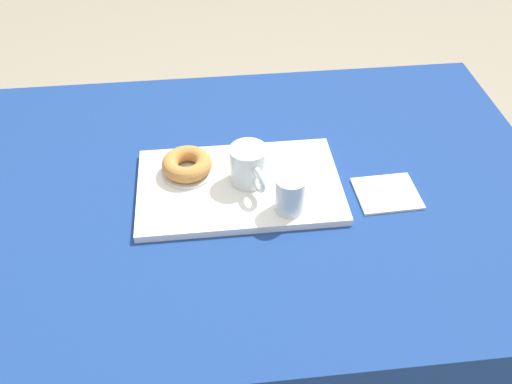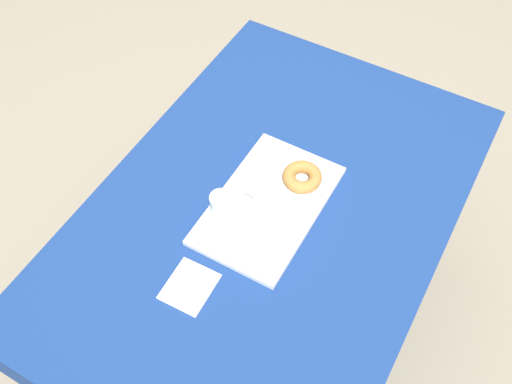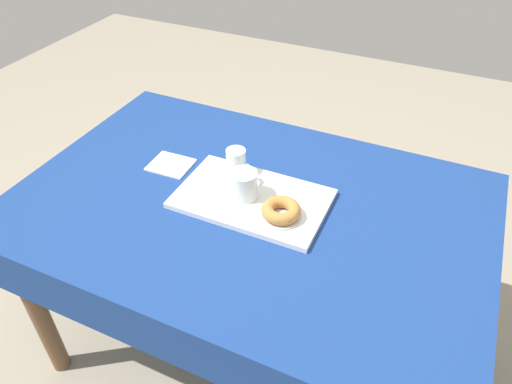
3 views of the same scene
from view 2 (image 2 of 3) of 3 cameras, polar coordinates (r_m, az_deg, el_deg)
name	(u,v)px [view 2 (image 2 of 3)]	position (r m, az deg, el deg)	size (l,w,h in m)	color
ground_plane	(266,320)	(2.39, 0.99, -11.99)	(6.00, 6.00, 0.00)	gray
dining_table	(269,227)	(1.81, 1.27, -3.29)	(1.44, 0.97, 0.75)	navy
serving_tray	(268,205)	(1.73, 1.15, -1.22)	(0.46, 0.28, 0.02)	white
tea_mug_left	(266,201)	(1.68, 0.91, -0.83)	(0.08, 0.12, 0.09)	silver
water_glass_near	(222,207)	(1.67, -3.28, -1.45)	(0.06, 0.06, 0.08)	silver
donut_plate_left	(302,181)	(1.77, 4.36, 1.00)	(0.12, 0.12, 0.01)	silver
sugar_donut_left	(302,177)	(1.76, 4.40, 1.44)	(0.11, 0.11, 0.04)	#BC7F3D
paper_napkin	(190,287)	(1.61, -6.31, -8.88)	(0.14, 0.12, 0.01)	white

